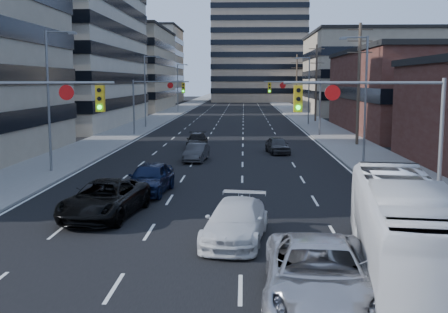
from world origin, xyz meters
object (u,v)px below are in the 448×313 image
sedan_blue (150,178)px  transit_bus (405,231)px  silver_suv (319,275)px  white_van (236,222)px  black_pickup (105,199)px

sedan_blue → transit_bus: bearing=-47.2°
silver_suv → transit_bus: transit_bus is taller
transit_bus → white_van: bearing=150.4°
black_pickup → white_van: bearing=-23.7°
sedan_blue → white_van: bearing=-56.9°
black_pickup → sedan_blue: 5.34m
sedan_blue → black_pickup: bearing=-96.7°
black_pickup → silver_suv: size_ratio=0.93×
transit_bus → black_pickup: bearing=153.5°
silver_suv → sedan_blue: size_ratio=1.28×
black_pickup → sedan_blue: sedan_blue is taller
silver_suv → sedan_blue: (-6.89, 14.69, -0.04)m
silver_suv → transit_bus: size_ratio=0.58×
white_van → sedan_blue: bearing=125.7°
black_pickup → silver_suv: 12.37m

